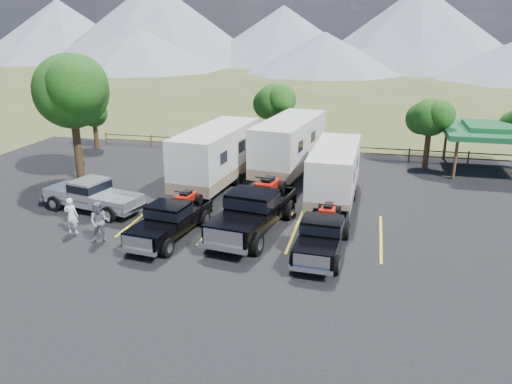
% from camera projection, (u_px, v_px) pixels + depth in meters
% --- Properties ---
extents(ground, '(320.00, 320.00, 0.00)m').
position_uv_depth(ground, '(233.00, 263.00, 20.66)').
color(ground, '#3C4B20').
rests_on(ground, ground).
extents(asphalt_lot, '(44.00, 34.00, 0.04)m').
position_uv_depth(asphalt_lot, '(250.00, 235.00, 23.42)').
color(asphalt_lot, black).
rests_on(asphalt_lot, ground).
extents(stall_lines, '(12.12, 5.50, 0.01)m').
position_uv_depth(stall_lines, '(255.00, 226.00, 24.34)').
color(stall_lines, gold).
rests_on(stall_lines, asphalt_lot).
extents(tree_big_nw, '(5.54, 5.18, 7.84)m').
position_uv_depth(tree_big_nw, '(71.00, 91.00, 29.91)').
color(tree_big_nw, '#302112').
rests_on(tree_big_nw, ground).
extents(tree_ne_a, '(3.11, 2.92, 4.76)m').
position_uv_depth(tree_ne_a, '(430.00, 118.00, 33.32)').
color(tree_ne_a, '#302112').
rests_on(tree_ne_a, ground).
extents(tree_north, '(3.46, 3.24, 5.25)m').
position_uv_depth(tree_north, '(274.00, 102.00, 37.42)').
color(tree_north, '#302112').
rests_on(tree_north, ground).
extents(tree_nw_small, '(2.59, 2.43, 3.85)m').
position_uv_depth(tree_nw_small, '(94.00, 114.00, 38.92)').
color(tree_nw_small, '#302112').
rests_on(tree_nw_small, ground).
extents(rail_fence, '(36.12, 0.12, 1.00)m').
position_uv_depth(rail_fence, '(326.00, 149.00, 37.11)').
color(rail_fence, brown).
rests_on(rail_fence, ground).
extents(pavilion, '(6.20, 6.20, 3.22)m').
position_uv_depth(pavilion, '(493.00, 131.00, 32.66)').
color(pavilion, brown).
rests_on(pavilion, ground).
extents(mountain_range, '(209.00, 71.00, 20.00)m').
position_uv_depth(mountain_range, '(322.00, 31.00, 117.60)').
color(mountain_range, slate).
rests_on(mountain_range, ground).
extents(rig_left, '(2.51, 5.76, 1.86)m').
position_uv_depth(rig_left, '(171.00, 219.00, 22.86)').
color(rig_left, black).
rests_on(rig_left, asphalt_lot).
extents(rig_center, '(3.21, 7.12, 2.29)m').
position_uv_depth(rig_center, '(254.00, 209.00, 23.41)').
color(rig_center, black).
rests_on(rig_center, asphalt_lot).
extents(rig_right, '(2.15, 5.53, 1.82)m').
position_uv_depth(rig_right, '(323.00, 233.00, 21.31)').
color(rig_right, black).
rests_on(rig_right, asphalt_lot).
extents(trailer_left, '(3.47, 10.22, 3.53)m').
position_uv_depth(trailer_left, '(217.00, 156.00, 29.95)').
color(trailer_left, silver).
rests_on(trailer_left, asphalt_lot).
extents(trailer_center, '(3.82, 10.47, 3.62)m').
position_uv_depth(trailer_center, '(289.00, 145.00, 32.38)').
color(trailer_center, silver).
rests_on(trailer_center, asphalt_lot).
extents(trailer_right, '(2.47, 8.92, 3.10)m').
position_uv_depth(trailer_right, '(335.00, 173.00, 27.31)').
color(trailer_right, silver).
rests_on(trailer_right, asphalt_lot).
extents(pickup_silver, '(5.95, 3.01, 1.71)m').
position_uv_depth(pickup_silver, '(93.00, 195.00, 26.03)').
color(pickup_silver, '#ACB0B6').
rests_on(pickup_silver, asphalt_lot).
extents(person_a, '(0.70, 0.52, 1.76)m').
position_uv_depth(person_a, '(71.00, 216.00, 23.26)').
color(person_a, white).
rests_on(person_a, asphalt_lot).
extents(person_b, '(1.12, 0.99, 1.91)m').
position_uv_depth(person_b, '(100.00, 222.00, 22.29)').
color(person_b, slate).
rests_on(person_b, asphalt_lot).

